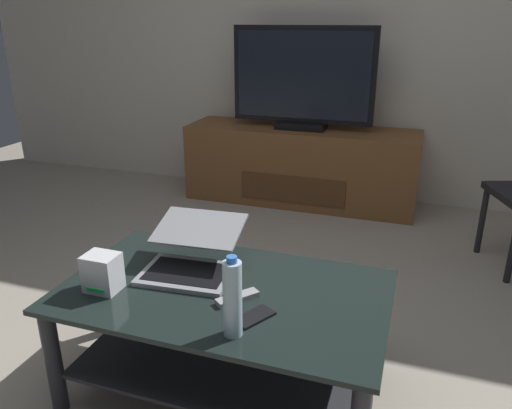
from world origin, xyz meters
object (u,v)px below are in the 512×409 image
Objects in this scene: coffee_table at (225,321)px; media_cabinet at (301,165)px; water_bottle_near at (233,298)px; television at (303,80)px; router_box at (102,272)px; cell_phone at (254,317)px; tv_remote at (237,298)px; laptop at (192,255)px.

media_cabinet reaches higher than coffee_table.
media_cabinet is at bearing 98.90° from water_bottle_near.
television reaches higher than router_box.
cell_phone is 0.88× the size of tv_remote.
television reaches higher than media_cabinet.
television is (-0.25, 2.18, 0.65)m from coffee_table.
television is 2.37m from router_box.
laptop is at bearing 149.48° from coffee_table.
coffee_table is 2.29m from television.
router_box reaches higher than coffee_table.
television is 3.90× the size of water_bottle_near.
media_cabinet is 2.36m from router_box.
coffee_table is at bearing 118.26° from water_bottle_near.
tv_remote is at bearing -32.53° from laptop.
tv_remote reaches higher than coffee_table.
router_box is (-0.24, -0.25, 0.01)m from laptop.
television is at bearing 137.65° from tv_remote.
television is at bearing -90.00° from media_cabinet.
cell_phone is at bearing -40.36° from coffee_table.
coffee_table is 8.57× the size of cell_phone.
laptop is 1.56× the size of water_bottle_near.
coffee_table is 0.26m from cell_phone.
water_bottle_near is at bearing -61.74° from coffee_table.
router_box is (-0.42, -0.14, 0.21)m from coffee_table.
router_box is (-0.17, -2.35, 0.22)m from media_cabinet.
router_box is at bearing -150.37° from cell_phone.
water_bottle_near is at bearing -48.57° from laptop.
media_cabinet is 1.67× the size of television.
cell_phone is at bearing 71.90° from water_bottle_near.
tv_remote is at bearing -81.72° from television.
laptop reaches higher than media_cabinet.
television is (0.00, -0.02, 0.66)m from media_cabinet.
coffee_table is 1.12× the size of television.
water_bottle_near reaches higher than tv_remote.
router_box is at bearing -94.12° from television.
coffee_table is 8.51× the size of router_box.
router_box reaches higher than cell_phone.
water_bottle_near reaches higher than media_cabinet.
water_bottle_near is (0.38, -2.45, 0.28)m from media_cabinet.
television is 2.12m from laptop.
media_cabinet reaches higher than cell_phone.
laptop is 0.35m from router_box.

